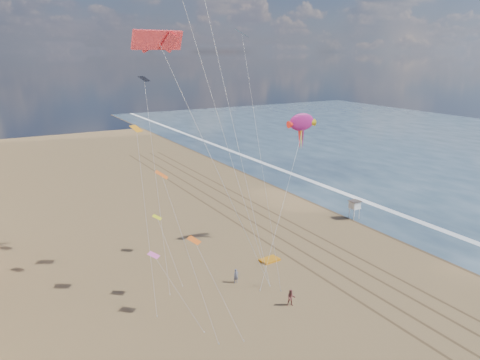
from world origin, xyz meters
name	(u,v)px	position (x,y,z in m)	size (l,w,h in m)	color
ground	(443,345)	(0.00, 0.00, 0.00)	(260.00, 260.00, 0.00)	brown
wet_sand	(322,195)	(19.00, 40.00, 0.00)	(260.00, 260.00, 0.00)	#42301E
foam	(340,192)	(23.20, 40.00, 0.00)	(260.00, 260.00, 0.00)	white
tracks	(276,230)	(2.55, 30.00, 0.01)	(7.68, 120.00, 0.01)	brown
lifeguard_stand	(355,205)	(15.53, 28.06, 2.20)	(1.58, 1.58, 2.85)	white
grounded_kite	(270,260)	(-3.96, 21.74, 0.13)	(2.35, 1.49, 0.27)	orange
show_kite	(302,122)	(2.98, 25.47, 16.05)	(8.04, 5.25, 21.54)	#AC1A71
kite_flyer_a	(236,276)	(-10.24, 18.87, 0.81)	(0.59, 0.39, 1.63)	slate
kite_flyer_b	(291,298)	(-7.79, 11.87, 0.88)	(0.86, 0.67, 1.77)	#8E4B48
small_kites	(174,148)	(-15.19, 23.44, 14.93)	(12.57, 17.40, 22.68)	#226FB7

